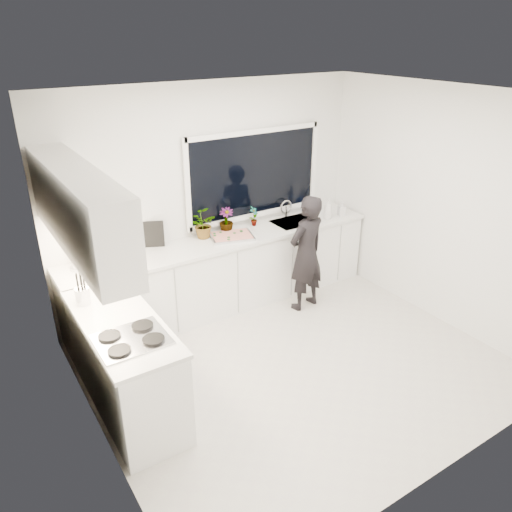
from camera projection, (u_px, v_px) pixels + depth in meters
floor at (295, 364)px, 5.25m from camera, size 4.00×3.50×0.02m
wall_back at (211, 197)px, 6.02m from camera, size 4.00×0.02×2.70m
wall_left at (84, 305)px, 3.69m from camera, size 0.02×3.50×2.70m
wall_right at (440, 208)px, 5.67m from camera, size 0.02×3.50×2.70m
ceiling at (306, 95)px, 4.11m from camera, size 4.00×3.50×0.02m
window at (254, 174)px, 6.21m from camera, size 1.80×0.02×1.00m
base_cabinets_back at (226, 274)px, 6.16m from camera, size 3.92×0.58×0.88m
base_cabinets_left at (126, 365)px, 4.50m from camera, size 0.58×1.60×0.88m
countertop_back at (225, 240)px, 5.96m from camera, size 3.94×0.62×0.04m
countertop_left at (120, 322)px, 4.31m from camera, size 0.62×1.60×0.04m
upper_cabinets at (78, 209)px, 4.12m from camera, size 0.34×2.10×0.70m
sink at (295, 225)px, 6.50m from camera, size 0.58×0.42×0.14m
faucet at (286, 209)px, 6.59m from camera, size 0.03×0.03×0.22m
stovetop at (131, 339)px, 4.02m from camera, size 0.56×0.48×0.03m
person at (306, 253)px, 6.03m from camera, size 0.58×0.43×1.46m
pizza_tray at (232, 237)px, 5.97m from camera, size 0.58×0.49×0.03m
pizza at (232, 235)px, 5.97m from camera, size 0.53×0.44×0.01m
watering_can at (311, 208)px, 6.77m from camera, size 0.18×0.18×0.13m
paper_towel_roll at (77, 258)px, 5.15m from camera, size 0.12×0.12×0.26m
knife_block at (94, 254)px, 5.28m from camera, size 0.15×0.13×0.22m
utensil_crock at (83, 296)px, 4.52m from camera, size 0.14×0.14×0.16m
picture_frame_large at (111, 244)px, 5.45m from camera, size 0.22×0.03×0.28m
picture_frame_small at (153, 234)px, 5.69m from camera, size 0.24×0.12×0.30m
herb_plants at (212, 223)px, 5.98m from camera, size 1.01×0.40×0.34m
soap_bottles at (332, 208)px, 6.56m from camera, size 0.37×0.15×0.28m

